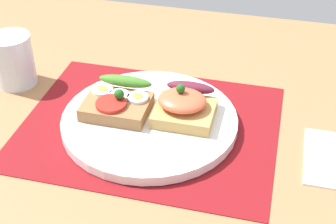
{
  "coord_description": "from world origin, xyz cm",
  "views": [
    {
      "loc": [
        18.15,
        -60.58,
        48.66
      ],
      "look_at": [
        3.0,
        0.0,
        3.35
      ],
      "focal_mm": 53.53,
      "sensor_mm": 36.0,
      "label": 1
    }
  ],
  "objects_px": {
    "sandwich_salmon": "(184,105)",
    "drinking_glass": "(13,60)",
    "plate": "(150,121)",
    "sandwich_egg_tomato": "(118,101)"
  },
  "relations": [
    {
      "from": "sandwich_salmon",
      "to": "plate",
      "type": "bearing_deg",
      "value": -162.22
    },
    {
      "from": "sandwich_salmon",
      "to": "drinking_glass",
      "type": "height_order",
      "value": "drinking_glass"
    },
    {
      "from": "plate",
      "to": "sandwich_egg_tomato",
      "type": "relative_size",
      "value": 2.71
    },
    {
      "from": "sandwich_egg_tomato",
      "to": "drinking_glass",
      "type": "relative_size",
      "value": 1.11
    },
    {
      "from": "sandwich_salmon",
      "to": "drinking_glass",
      "type": "xyz_separation_m",
      "value": [
        -0.32,
        0.05,
        0.01
      ]
    },
    {
      "from": "plate",
      "to": "sandwich_egg_tomato",
      "type": "bearing_deg",
      "value": 170.84
    },
    {
      "from": "plate",
      "to": "drinking_glass",
      "type": "bearing_deg",
      "value": 165.77
    },
    {
      "from": "sandwich_salmon",
      "to": "drinking_glass",
      "type": "distance_m",
      "value": 0.32
    },
    {
      "from": "sandwich_egg_tomato",
      "to": "sandwich_salmon",
      "type": "height_order",
      "value": "sandwich_salmon"
    },
    {
      "from": "sandwich_egg_tomato",
      "to": "sandwich_salmon",
      "type": "distance_m",
      "value": 0.11
    }
  ]
}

